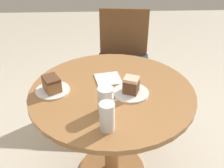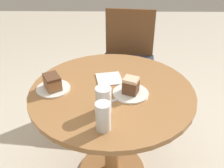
# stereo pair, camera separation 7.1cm
# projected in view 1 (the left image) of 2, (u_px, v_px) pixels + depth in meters

# --- Properties ---
(table) EXTENTS (0.99, 0.99, 0.72)m
(table) POSITION_uv_depth(u_px,v_px,m) (112.00, 112.00, 1.65)
(table) COLOR #9E6B3D
(table) RESTS_ON ground_plane
(chair) EXTENTS (0.52, 0.49, 0.91)m
(chair) POSITION_uv_depth(u_px,v_px,m) (123.00, 58.00, 2.43)
(chair) COLOR brown
(chair) RESTS_ON ground_plane
(plate_near) EXTENTS (0.21, 0.21, 0.01)m
(plate_near) POSITION_uv_depth(u_px,v_px,m) (131.00, 93.00, 1.53)
(plate_near) COLOR silver
(plate_near) RESTS_ON table
(plate_far) EXTENTS (0.20, 0.20, 0.01)m
(plate_far) POSITION_uv_depth(u_px,v_px,m) (53.00, 91.00, 1.54)
(plate_far) COLOR silver
(plate_far) RESTS_ON table
(cake_slice_near) EXTENTS (0.10, 0.10, 0.10)m
(cake_slice_near) POSITION_uv_depth(u_px,v_px,m) (131.00, 85.00, 1.50)
(cake_slice_near) COLOR brown
(cake_slice_near) RESTS_ON plate_near
(cake_slice_far) EXTENTS (0.13, 0.14, 0.08)m
(cake_slice_far) POSITION_uv_depth(u_px,v_px,m) (52.00, 84.00, 1.52)
(cake_slice_far) COLOR #9E6B42
(cake_slice_far) RESTS_ON plate_far
(glass_lemonade) EXTENTS (0.08, 0.08, 0.14)m
(glass_lemonade) POSITION_uv_depth(u_px,v_px,m) (106.00, 102.00, 1.35)
(glass_lemonade) COLOR silver
(glass_lemonade) RESTS_ON table
(glass_water) EXTENTS (0.07, 0.07, 0.15)m
(glass_water) POSITION_uv_depth(u_px,v_px,m) (107.00, 118.00, 1.23)
(glass_water) COLOR silver
(glass_water) RESTS_ON table
(napkin_stack) EXTENTS (0.18, 0.18, 0.01)m
(napkin_stack) POSITION_uv_depth(u_px,v_px,m) (108.00, 79.00, 1.66)
(napkin_stack) COLOR silver
(napkin_stack) RESTS_ON table
(fork) EXTENTS (0.15, 0.11, 0.00)m
(fork) POSITION_uv_depth(u_px,v_px,m) (114.00, 101.00, 1.46)
(fork) COLOR silver
(fork) RESTS_ON table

